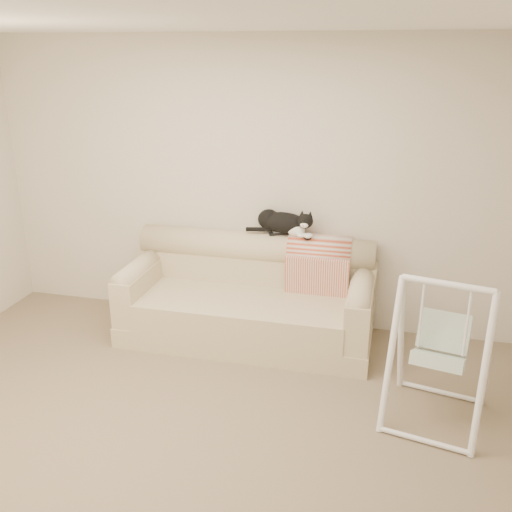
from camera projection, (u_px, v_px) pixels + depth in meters
The scene contains 8 objects.
ground_plane at pixel (187, 446), 3.75m from camera, with size 5.00×5.00×0.00m, color #74624E.
room_shell at pixel (176, 223), 3.23m from camera, with size 5.04×4.04×2.60m.
sofa at pixel (249, 299), 5.11m from camera, with size 2.20×0.93×0.90m.
remote_a at pixel (279, 233), 5.10m from camera, with size 0.18×0.12×0.03m.
remote_b at pixel (304, 236), 5.02m from camera, with size 0.15×0.16×0.02m.
tuxedo_cat at pixel (284, 222), 5.06m from camera, with size 0.62×0.31×0.24m.
throw_blanket at pixel (320, 257), 5.05m from camera, with size 0.56×0.38×0.58m.
baby_swing at pixel (440, 352), 3.87m from camera, with size 0.76×0.80×1.05m.
Camera 1 is at (1.18, -2.90, 2.45)m, focal length 40.00 mm.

